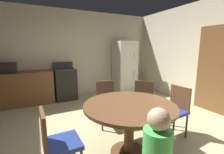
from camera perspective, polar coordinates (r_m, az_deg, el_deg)
The scene contains 13 objects.
ground_plane at distance 2.86m, azimuth 3.04°, elevation -21.57°, with size 14.00×14.00×0.00m, color tan.
wall_back at distance 5.27m, azimuth -13.25°, elevation 8.34°, with size 5.58×0.12×2.70m, color beige.
wall_right at distance 4.56m, azimuth 32.58°, elevation 6.72°, with size 0.12×5.52×2.70m, color beige.
kitchen_counter at distance 4.87m, azimuth -30.76°, elevation -3.72°, with size 1.70×0.60×0.90m, color brown.
oven_range at distance 4.91m, azimuth -16.69°, elevation -2.36°, with size 0.60×0.60×1.10m.
refrigerator at distance 5.49m, azimuth 4.58°, elevation 3.73°, with size 0.68×0.68×1.76m.
microwave at distance 4.80m, azimuth -34.14°, elevation 2.82°, with size 0.44×0.32×0.26m, color black.
door_panelled at distance 4.41m, azimuth 33.40°, elevation 2.24°, with size 0.05×0.84×2.04m, color brown.
dining_table at distance 2.25m, azimuth 6.37°, elevation -13.42°, with size 1.27×1.27×0.76m.
chair_northeast at distance 3.19m, azimuth 11.10°, elevation -8.31°, with size 0.56×0.56×0.87m.
chair_west at distance 1.97m, azimuth -19.92°, elevation -21.16°, with size 0.42×0.42×0.87m.
chair_north at distance 3.14m, azimuth -1.92°, elevation -8.42°, with size 0.44×0.44×0.87m.
chair_east at distance 2.95m, azimuth 22.12°, elevation -10.45°, with size 0.43×0.43×0.87m.
Camera 1 is at (-1.20, -2.11, 1.51)m, focal length 24.98 mm.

